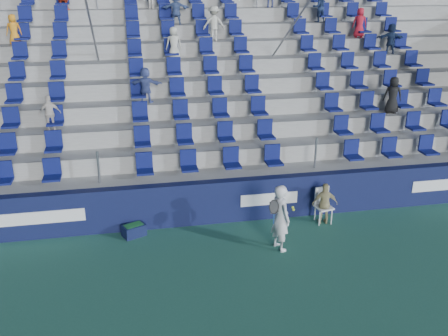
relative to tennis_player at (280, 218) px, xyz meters
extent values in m
plane|color=#2B6650|center=(-1.33, -1.41, -0.85)|extent=(70.00, 70.00, 0.00)
cube|color=#11163E|center=(-1.33, 1.74, -0.25)|extent=(24.00, 0.30, 1.20)
cube|color=white|center=(-6.33, 1.58, -0.23)|extent=(3.20, 0.02, 0.34)
cube|color=white|center=(0.17, 1.58, -0.23)|extent=(1.60, 0.02, 0.34)
cube|color=#A4A49F|center=(-1.33, 2.32, -0.25)|extent=(24.00, 0.85, 1.20)
cube|color=#A4A49F|center=(-1.33, 3.17, 0.00)|extent=(24.00, 0.85, 1.70)
cube|color=#A4A49F|center=(-1.33, 4.02, 0.25)|extent=(24.00, 0.85, 2.20)
cube|color=#A4A49F|center=(-1.33, 4.87, 0.50)|extent=(24.00, 0.85, 2.70)
cube|color=#A4A49F|center=(-1.33, 5.72, 0.75)|extent=(24.00, 0.85, 3.20)
cube|color=#A4A49F|center=(-1.33, 6.57, 1.00)|extent=(24.00, 0.85, 3.70)
cube|color=#A4A49F|center=(-1.33, 7.42, 1.25)|extent=(24.00, 0.85, 4.20)
cube|color=#A4A49F|center=(-1.33, 8.27, 1.50)|extent=(24.00, 0.85, 4.70)
cube|color=#A4A49F|center=(-1.33, 9.12, 1.75)|extent=(24.00, 0.85, 5.20)
cube|color=#A4A49F|center=(-1.33, 9.79, 2.25)|extent=(24.00, 0.50, 6.20)
cube|color=#0E1555|center=(-1.33, 2.32, 0.70)|extent=(16.05, 0.50, 0.70)
cube|color=#0E1555|center=(-1.33, 3.17, 1.20)|extent=(16.05, 0.50, 0.70)
cube|color=#0E1555|center=(-1.33, 4.02, 1.70)|extent=(16.05, 0.50, 0.70)
cube|color=#0E1555|center=(-1.33, 4.87, 2.20)|extent=(16.05, 0.50, 0.70)
cube|color=#0E1555|center=(-1.33, 5.72, 2.70)|extent=(16.05, 0.50, 0.70)
cube|color=#0E1555|center=(-1.33, 6.57, 3.20)|extent=(16.05, 0.50, 0.70)
cube|color=#0E1555|center=(-1.33, 7.42, 3.70)|extent=(16.05, 0.50, 0.70)
cube|color=#0E1555|center=(-1.33, 8.27, 4.20)|extent=(16.05, 0.50, 0.70)
cylinder|color=gray|center=(-4.33, 5.72, 3.50)|extent=(0.06, 7.68, 4.55)
cylinder|color=gray|center=(1.67, 5.72, 3.50)|extent=(0.06, 7.68, 4.55)
imported|color=#172545|center=(5.97, 6.52, 3.38)|extent=(1.01, 0.42, 1.06)
imported|color=beige|center=(-0.33, 7.37, 3.94)|extent=(0.83, 0.58, 1.19)
imported|color=#445B96|center=(-1.57, 8.22, 4.39)|extent=(1.03, 0.42, 1.08)
imported|color=black|center=(4.86, 3.97, 1.93)|extent=(0.66, 0.53, 1.17)
imported|color=orange|center=(-6.97, 7.37, 3.84)|extent=(0.56, 0.44, 1.00)
imported|color=#B51829|center=(5.12, 7.37, 3.88)|extent=(0.60, 0.48, 1.06)
imported|color=beige|center=(-5.64, 3.97, 1.86)|extent=(0.62, 0.31, 1.02)
imported|color=#182548|center=(3.84, 8.22, 4.39)|extent=(0.54, 0.43, 1.08)
imported|color=beige|center=(-1.84, 6.52, 3.39)|extent=(0.58, 0.42, 1.09)
imported|color=#455497|center=(-2.90, 4.82, 2.38)|extent=(1.05, 0.59, 1.08)
imported|color=silver|center=(0.00, 0.00, 0.00)|extent=(0.58, 0.72, 1.70)
cylinder|color=navy|center=(-0.25, -0.25, 0.12)|extent=(0.03, 0.03, 0.28)
torus|color=black|center=(-0.25, -0.25, 0.42)|extent=(0.30, 0.17, 0.28)
plane|color=#262626|center=(-0.25, -0.25, 0.42)|extent=(0.30, 0.16, 0.29)
sphere|color=#B8D030|center=(0.25, -0.20, 0.28)|extent=(0.07, 0.07, 0.07)
sphere|color=#B8D030|center=(0.25, -0.14, 0.31)|extent=(0.07, 0.07, 0.07)
cube|color=white|center=(1.59, 1.14, -0.41)|extent=(0.50, 0.50, 0.04)
cube|color=white|center=(1.59, 1.34, -0.14)|extent=(0.43, 0.12, 0.53)
cylinder|color=white|center=(1.42, 0.97, -0.64)|extent=(0.03, 0.03, 0.43)
cylinder|color=white|center=(1.76, 0.97, -0.64)|extent=(0.03, 0.03, 0.43)
cylinder|color=white|center=(1.42, 1.31, -0.64)|extent=(0.03, 0.03, 0.43)
cylinder|color=white|center=(1.76, 1.31, -0.64)|extent=(0.03, 0.03, 0.43)
imported|color=tan|center=(1.59, 1.09, -0.27)|extent=(0.73, 0.41, 1.17)
cube|color=#0F1537|center=(-3.53, 1.34, -0.70)|extent=(0.67, 0.57, 0.31)
cube|color=#1E662D|center=(-3.53, 1.34, -0.63)|extent=(0.53, 0.44, 0.19)
camera|label=1|loc=(-3.40, -10.40, 5.47)|focal=40.00mm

